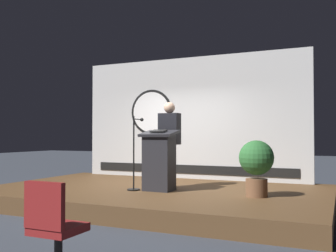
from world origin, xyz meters
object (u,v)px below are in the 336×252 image
(potted_plant, at_px, (256,163))
(speaker_person, at_px, (169,144))
(microphone_stand, at_px, (135,165))
(podium, at_px, (159,161))
(audience_chair_right, at_px, (53,222))

(potted_plant, bearing_deg, speaker_person, 165.90)
(speaker_person, distance_m, microphone_stand, 0.83)
(podium, xyz_separation_m, speaker_person, (-0.00, 0.48, 0.30))
(podium, relative_size, speaker_person, 0.68)
(podium, height_order, potted_plant, podium)
(potted_plant, distance_m, audience_chair_right, 3.79)
(speaker_person, distance_m, audience_chair_right, 4.12)
(potted_plant, xyz_separation_m, audience_chair_right, (-1.22, -3.57, -0.37))
(speaker_person, relative_size, audience_chair_right, 1.89)
(speaker_person, bearing_deg, podium, -89.55)
(podium, xyz_separation_m, potted_plant, (1.79, 0.03, 0.01))
(speaker_person, xyz_separation_m, audience_chair_right, (0.57, -4.02, -0.66))
(podium, distance_m, microphone_stand, 0.47)
(speaker_person, bearing_deg, audience_chair_right, -81.87)
(podium, bearing_deg, speaker_person, 90.45)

